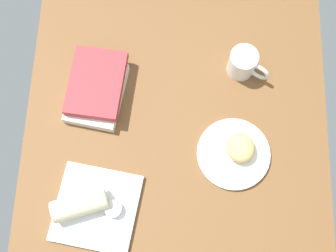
{
  "coord_description": "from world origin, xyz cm",
  "views": [
    {
      "loc": [
        29.21,
        -0.98,
        128.92
      ],
      "look_at": [
        -7.04,
        -2.37,
        7.0
      ],
      "focal_mm": 46.86,
      "sensor_mm": 36.0,
      "label": 1
    }
  ],
  "objects_px": {
    "round_plate": "(233,153)",
    "breakfast_wrap": "(80,205)",
    "scone_pastry": "(240,148)",
    "square_plate": "(96,208)",
    "coffee_mug": "(243,63)",
    "book_stack": "(96,89)",
    "sauce_cup": "(113,209)"
  },
  "relations": [
    {
      "from": "scone_pastry",
      "to": "sauce_cup",
      "type": "height_order",
      "value": "scone_pastry"
    },
    {
      "from": "book_stack",
      "to": "coffee_mug",
      "type": "height_order",
      "value": "coffee_mug"
    },
    {
      "from": "round_plate",
      "to": "breakfast_wrap",
      "type": "xyz_separation_m",
      "value": [
        0.17,
        -0.42,
        0.04
      ]
    },
    {
      "from": "scone_pastry",
      "to": "breakfast_wrap",
      "type": "relative_size",
      "value": 0.6
    },
    {
      "from": "round_plate",
      "to": "sauce_cup",
      "type": "relative_size",
      "value": 4.49
    },
    {
      "from": "book_stack",
      "to": "scone_pastry",
      "type": "bearing_deg",
      "value": 68.69
    },
    {
      "from": "book_stack",
      "to": "breakfast_wrap",
      "type": "bearing_deg",
      "value": -2.4
    },
    {
      "from": "book_stack",
      "to": "coffee_mug",
      "type": "xyz_separation_m",
      "value": [
        -0.09,
        0.44,
        0.01
      ]
    },
    {
      "from": "round_plate",
      "to": "book_stack",
      "type": "distance_m",
      "value": 0.45
    },
    {
      "from": "coffee_mug",
      "to": "scone_pastry",
      "type": "bearing_deg",
      "value": -2.25
    },
    {
      "from": "round_plate",
      "to": "scone_pastry",
      "type": "bearing_deg",
      "value": 119.23
    },
    {
      "from": "square_plate",
      "to": "coffee_mug",
      "type": "distance_m",
      "value": 0.6
    },
    {
      "from": "round_plate",
      "to": "square_plate",
      "type": "distance_m",
      "value": 0.42
    },
    {
      "from": "coffee_mug",
      "to": "breakfast_wrap",
      "type": "bearing_deg",
      "value": -45.83
    },
    {
      "from": "square_plate",
      "to": "breakfast_wrap",
      "type": "relative_size",
      "value": 1.5
    },
    {
      "from": "round_plate",
      "to": "scone_pastry",
      "type": "height_order",
      "value": "scone_pastry"
    },
    {
      "from": "scone_pastry",
      "to": "book_stack",
      "type": "height_order",
      "value": "book_stack"
    },
    {
      "from": "sauce_cup",
      "to": "book_stack",
      "type": "xyz_separation_m",
      "value": [
        -0.35,
        -0.08,
        0.0
      ]
    },
    {
      "from": "square_plate",
      "to": "sauce_cup",
      "type": "distance_m",
      "value": 0.05
    },
    {
      "from": "round_plate",
      "to": "coffee_mug",
      "type": "height_order",
      "value": "coffee_mug"
    },
    {
      "from": "round_plate",
      "to": "scone_pastry",
      "type": "relative_size",
      "value": 2.38
    },
    {
      "from": "breakfast_wrap",
      "to": "book_stack",
      "type": "distance_m",
      "value": 0.35
    },
    {
      "from": "book_stack",
      "to": "round_plate",
      "type": "bearing_deg",
      "value": 66.92
    },
    {
      "from": "square_plate",
      "to": "coffee_mug",
      "type": "relative_size",
      "value": 1.82
    },
    {
      "from": "coffee_mug",
      "to": "round_plate",
      "type": "bearing_deg",
      "value": -5.5
    },
    {
      "from": "square_plate",
      "to": "coffee_mug",
      "type": "bearing_deg",
      "value": 137.01
    },
    {
      "from": "breakfast_wrap",
      "to": "round_plate",
      "type": "bearing_deg",
      "value": -86.82
    },
    {
      "from": "round_plate",
      "to": "sauce_cup",
      "type": "bearing_deg",
      "value": -62.21
    },
    {
      "from": "round_plate",
      "to": "sauce_cup",
      "type": "xyz_separation_m",
      "value": [
        0.18,
        -0.33,
        0.02
      ]
    },
    {
      "from": "round_plate",
      "to": "breakfast_wrap",
      "type": "distance_m",
      "value": 0.46
    },
    {
      "from": "sauce_cup",
      "to": "book_stack",
      "type": "height_order",
      "value": "book_stack"
    },
    {
      "from": "breakfast_wrap",
      "to": "book_stack",
      "type": "bearing_deg",
      "value": -21.08
    }
  ]
}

